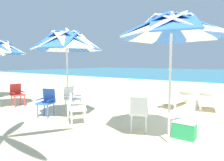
# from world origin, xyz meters

# --- Properties ---
(ground_plane) EXTENTS (80.00, 80.00, 0.00)m
(ground_plane) POSITION_xyz_m (0.00, 0.00, 0.00)
(ground_plane) COLOR beige
(beach_umbrella_0) EXTENTS (2.14, 2.14, 2.71)m
(beach_umbrella_0) POSITION_xyz_m (-0.44, -2.33, 2.37)
(beach_umbrella_0) COLOR silver
(beach_umbrella_0) RESTS_ON ground
(plastic_chair_0) EXTENTS (0.58, 0.60, 0.87)m
(plastic_chair_0) POSITION_xyz_m (-1.30, -2.03, 0.50)
(plastic_chair_0) COLOR white
(plastic_chair_0) RESTS_ON ground
(beach_umbrella_1) EXTENTS (2.03, 2.03, 2.68)m
(beach_umbrella_1) POSITION_xyz_m (-3.44, -2.39, 2.27)
(beach_umbrella_1) COLOR silver
(beach_umbrella_1) RESTS_ON ground
(plastic_chair_1) EXTENTS (0.63, 0.63, 0.87)m
(plastic_chair_1) POSITION_xyz_m (-2.95, -2.58, 0.50)
(plastic_chair_1) COLOR white
(plastic_chair_1) RESTS_ON ground
(plastic_chair_2) EXTENTS (0.49, 0.46, 0.87)m
(plastic_chair_2) POSITION_xyz_m (-4.10, -1.62, 0.50)
(plastic_chair_2) COLOR white
(plastic_chair_2) RESTS_ON ground
(plastic_chair_3) EXTENTS (0.56, 0.59, 0.87)m
(plastic_chair_3) POSITION_xyz_m (-4.31, -2.48, 0.50)
(plastic_chair_3) COLOR blue
(plastic_chair_3) RESTS_ON ground
(plastic_chair_6) EXTENTS (0.52, 0.50, 0.87)m
(plastic_chair_6) POSITION_xyz_m (-6.54, -2.19, 0.50)
(plastic_chair_6) COLOR red
(plastic_chair_6) RESTS_ON ground
(sun_lounger_1) EXTENTS (1.04, 2.23, 0.62)m
(sun_lounger_1) POSITION_xyz_m (-0.38, 1.89, 0.28)
(sun_lounger_1) COLOR white
(sun_lounger_1) RESTS_ON ground
(sun_lounger_2) EXTENTS (0.80, 2.19, 0.62)m
(sun_lounger_2) POSITION_xyz_m (-1.45, 1.60, 0.28)
(sun_lounger_2) COLOR white
(sun_lounger_2) RESTS_ON ground
(cooler_box) EXTENTS (0.50, 0.34, 0.40)m
(cooler_box) POSITION_xyz_m (-0.25, -1.85, 0.20)
(cooler_box) COLOR #238C4C
(cooler_box) RESTS_ON ground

